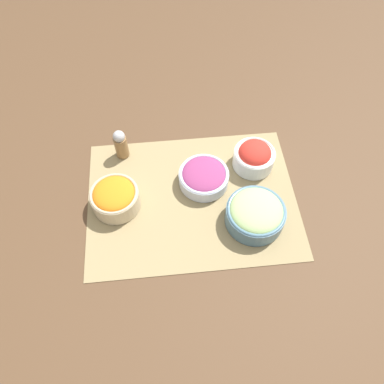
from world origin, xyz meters
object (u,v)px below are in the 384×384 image
Objects in this scene: onion_bowl at (204,176)px; tomato_bowl at (254,156)px; carrot_bowl at (115,197)px; pepper_shaker at (121,144)px; cucumber_bowl at (256,213)px.

tomato_bowl is at bearing 17.69° from onion_bowl.
onion_bowl is 0.15m from tomato_bowl.
pepper_shaker reaches higher than carrot_bowl.
tomato_bowl is at bearing 80.26° from cucumber_bowl.
cucumber_bowl reaches higher than carrot_bowl.
carrot_bowl is 1.34× the size of pepper_shaker.
tomato_bowl is 0.91× the size of carrot_bowl.
carrot_bowl is (-0.39, -0.10, 0.00)m from tomato_bowl.
cucumber_bowl reaches higher than onion_bowl.
onion_bowl is 0.90× the size of cucumber_bowl.
onion_bowl is at bearing 131.02° from cucumber_bowl.
tomato_bowl is 1.22× the size of pepper_shaker.
tomato_bowl is at bearing -11.35° from pepper_shaker.
pepper_shaker reaches higher than onion_bowl.
tomato_bowl reaches higher than cucumber_bowl.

